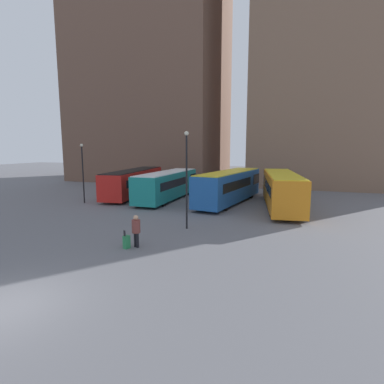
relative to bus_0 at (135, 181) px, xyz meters
name	(u,v)px	position (x,y,z in m)	size (l,w,h in m)	color
ground_plane	(3,308)	(7.87, -22.48, -1.54)	(160.00, 160.00, 0.00)	slate
building_block_left	(152,63)	(-6.31, 17.95, 17.61)	(22.84, 17.98, 38.30)	brown
building_block_right	(336,28)	(21.07, 17.95, 19.69)	(20.88, 15.76, 42.48)	#7F604C
bus_0	(135,181)	(0.00, 0.00, 0.00)	(4.22, 12.63, 2.82)	red
bus_1	(168,184)	(4.56, -1.26, -0.01)	(2.65, 11.30, 2.81)	#19847F
bus_2	(230,186)	(10.93, -1.18, 0.10)	(4.28, 11.83, 3.01)	#1E56A3
bus_3	(282,189)	(15.70, -2.23, 0.12)	(4.19, 11.96, 3.05)	orange
traveler	(136,228)	(8.97, -15.67, -0.51)	(0.58, 0.58, 1.74)	black
suitcase	(127,242)	(8.57, -16.00, -1.20)	(0.36, 0.39, 0.98)	#28844C
lamp_post_0	(187,173)	(10.22, -11.33, 2.08)	(0.28, 0.28, 6.23)	black
lamp_post_1	(83,168)	(-2.16, -5.82, 1.74)	(0.28, 0.28, 5.58)	black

